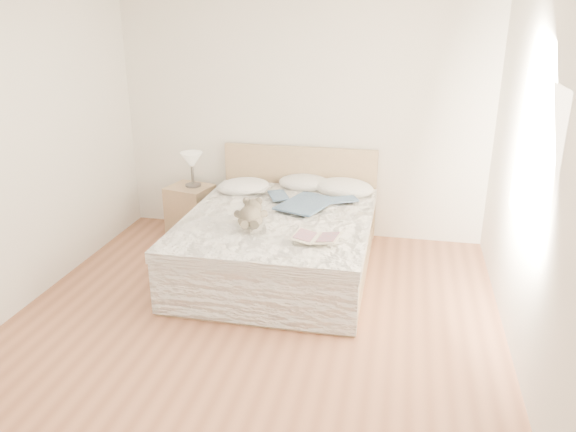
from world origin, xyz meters
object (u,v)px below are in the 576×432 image
(bed, at_px, (280,240))
(table_lamp, at_px, (192,162))
(childrens_book, at_px, (316,238))
(photo_book, at_px, (253,190))
(teddy_bear, at_px, (250,223))
(nightstand, at_px, (191,210))

(bed, xyz_separation_m, table_lamp, (-1.15, 0.73, 0.53))
(bed, relative_size, childrens_book, 5.48)
(photo_book, xyz_separation_m, childrens_book, (0.86, -1.15, 0.00))
(teddy_bear, bearing_deg, table_lamp, 116.48)
(nightstand, height_order, photo_book, photo_book)
(childrens_book, bearing_deg, nightstand, 148.62)
(bed, height_order, teddy_bear, bed)
(nightstand, height_order, table_lamp, table_lamp)
(table_lamp, distance_m, childrens_book, 2.11)
(bed, relative_size, teddy_bear, 5.82)
(photo_book, bearing_deg, childrens_book, -45.69)
(table_lamp, distance_m, photo_book, 0.80)
(nightstand, xyz_separation_m, photo_book, (0.78, -0.18, 0.35))
(bed, height_order, table_lamp, bed)
(bed, height_order, photo_book, bed)
(childrens_book, relative_size, teddy_bear, 1.06)
(nightstand, bearing_deg, teddy_bear, -48.66)
(bed, xyz_separation_m, childrens_book, (0.45, -0.63, 0.32))
(childrens_book, distance_m, teddy_bear, 0.64)
(photo_book, bearing_deg, teddy_bear, -68.64)
(childrens_book, height_order, teddy_bear, teddy_bear)
(table_lamp, xyz_separation_m, childrens_book, (1.60, -1.36, -0.20))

